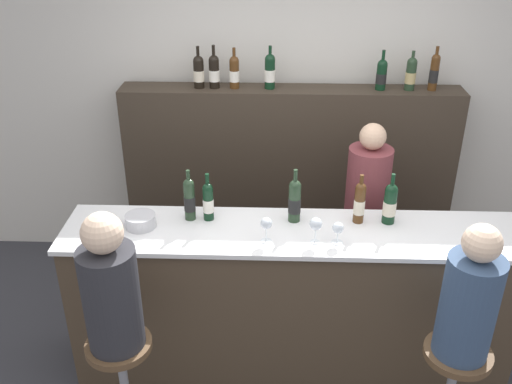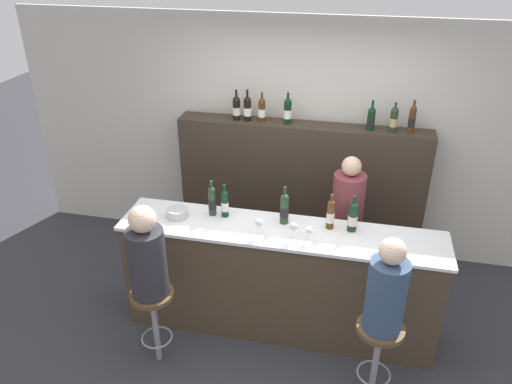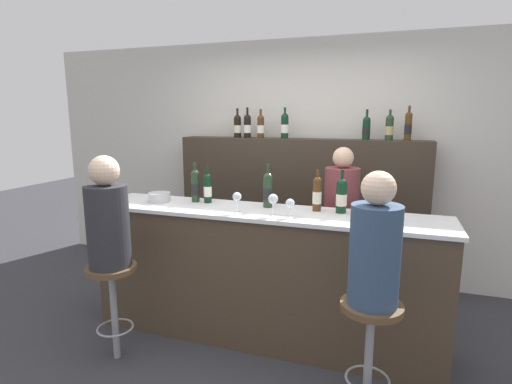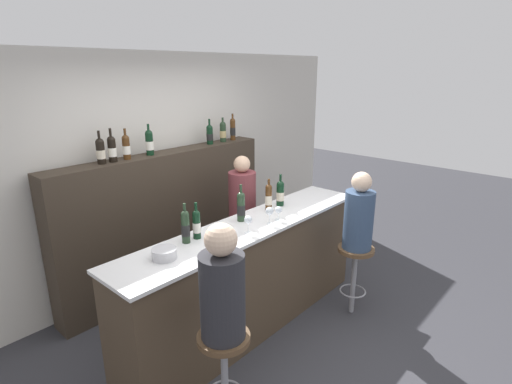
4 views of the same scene
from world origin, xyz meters
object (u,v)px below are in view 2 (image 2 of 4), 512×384
at_px(metal_bowl, 178,213).
at_px(bar_stool_right, 378,343).
at_px(wine_bottle_counter_2, 284,208).
at_px(wine_bottle_backbar_6, 412,119).
at_px(wine_glass_1, 293,227).
at_px(wine_bottle_counter_1, 225,203).
at_px(bar_stool_left, 153,308).
at_px(wine_bottle_backbar_0, 237,108).
at_px(wine_bottle_backbar_5, 394,119).
at_px(wine_bottle_counter_4, 353,217).
at_px(wine_bottle_backbar_1, 247,108).
at_px(wine_bottle_backbar_3, 288,111).
at_px(guest_seated_right, 387,290).
at_px(wine_bottle_counter_3, 331,214).
at_px(wine_bottle_backbar_4, 371,118).
at_px(wine_glass_2, 309,231).
at_px(bartender, 345,235).
at_px(guest_seated_left, 147,257).
at_px(wine_bottle_counter_0, 212,201).
at_px(wine_glass_0, 259,223).
at_px(wine_bottle_backbar_2, 262,110).

height_order(metal_bowl, bar_stool_right, metal_bowl).
height_order(wine_bottle_counter_2, wine_bottle_backbar_6, wine_bottle_backbar_6).
distance_m(wine_glass_1, bar_stool_right, 1.09).
distance_m(wine_bottle_counter_1, bar_stool_left, 1.06).
distance_m(wine_bottle_counter_2, wine_bottle_backbar_0, 1.42).
relative_size(wine_bottle_counter_1, wine_bottle_backbar_5, 1.06).
bearing_deg(wine_bottle_counter_4, wine_bottle_backbar_1, 135.68).
relative_size(wine_bottle_backbar_3, bar_stool_left, 0.44).
xyz_separation_m(wine_bottle_counter_1, wine_bottle_counter_4, (1.11, -0.00, 0.01)).
xyz_separation_m(wine_bottle_counter_2, bar_stool_right, (0.86, -0.74, -0.65)).
xyz_separation_m(wine_bottle_counter_4, guest_seated_right, (0.28, -0.74, -0.14)).
relative_size(wine_bottle_counter_2, wine_glass_1, 2.16).
xyz_separation_m(wine_bottle_counter_1, wine_bottle_counter_2, (0.53, 0.00, 0.01)).
distance_m(wine_bottle_counter_4, wine_bottle_backbar_3, 1.45).
height_order(wine_bottle_counter_3, metal_bowl, wine_bottle_counter_3).
bearing_deg(bar_stool_right, wine_bottle_backbar_4, 96.06).
bearing_deg(metal_bowl, wine_bottle_backbar_5, 34.54).
bearing_deg(wine_bottle_counter_2, metal_bowl, -173.59).
distance_m(wine_bottle_counter_1, wine_bottle_backbar_6, 2.01).
relative_size(wine_bottle_backbar_1, wine_bottle_backbar_3, 1.00).
xyz_separation_m(wine_glass_2, bartender, (0.28, 0.73, -0.45)).
height_order(wine_bottle_backbar_1, bar_stool_right, wine_bottle_backbar_1).
height_order(wine_bottle_counter_1, wine_bottle_backbar_0, wine_bottle_backbar_0).
relative_size(wine_bottle_backbar_4, bar_stool_right, 0.41).
relative_size(wine_bottle_counter_2, bartender, 0.23).
xyz_separation_m(wine_bottle_counter_3, guest_seated_right, (0.47, -0.74, -0.14)).
relative_size(wine_bottle_counter_3, guest_seated_left, 0.40).
bearing_deg(guest_seated_left, wine_glass_1, 25.08).
relative_size(wine_bottle_backbar_6, guest_seated_right, 0.43).
bearing_deg(wine_bottle_counter_4, wine_bottle_backbar_0, 138.39).
relative_size(wine_bottle_counter_0, wine_bottle_backbar_4, 1.12).
bearing_deg(bartender, bar_stool_right, -74.65).
distance_m(wine_glass_0, bar_stool_left, 1.12).
bearing_deg(wine_bottle_backbar_1, wine_bottle_backbar_6, -0.00).
bearing_deg(wine_glass_2, guest_seated_right, -38.98).
bearing_deg(bar_stool_left, wine_bottle_counter_4, 25.94).
height_order(wine_bottle_backbar_2, wine_glass_1, wine_bottle_backbar_2).
height_order(wine_bottle_backbar_6, bartender, wine_bottle_backbar_6).
relative_size(wine_glass_2, bar_stool_left, 0.18).
bearing_deg(wine_glass_1, wine_glass_0, 180.00).
height_order(wine_bottle_counter_4, wine_bottle_backbar_2, wine_bottle_backbar_2).
height_order(wine_glass_1, bar_stool_left, wine_glass_1).
height_order(wine_bottle_counter_2, wine_glass_2, wine_bottle_counter_2).
distance_m(wine_bottle_counter_0, wine_bottle_backbar_5, 1.96).
bearing_deg(wine_bottle_backbar_0, wine_bottle_backbar_4, 0.00).
bearing_deg(wine_glass_1, wine_bottle_backbar_4, 68.53).
distance_m(wine_bottle_backbar_4, bar_stool_left, 2.72).
bearing_deg(wine_glass_2, wine_glass_1, 180.00).
distance_m(wine_bottle_counter_2, wine_bottle_backbar_1, 1.37).
xyz_separation_m(wine_bottle_backbar_4, wine_glass_1, (-0.54, -1.39, -0.48)).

